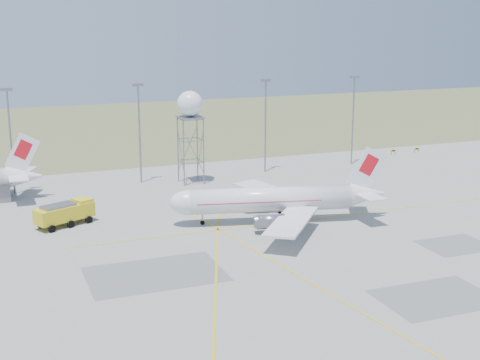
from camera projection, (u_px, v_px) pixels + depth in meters
name	position (u px, v px, depth m)	size (l,w,h in m)	color
ground	(343.00, 294.00, 82.46)	(400.00, 400.00, 0.00)	#A3A39D
grass_strip	(119.00, 127.00, 209.23)	(400.00, 120.00, 0.03)	#526236
mast_a	(10.00, 132.00, 127.03)	(2.20, 0.50, 20.50)	slate
mast_b	(139.00, 125.00, 135.86)	(2.20, 0.50, 20.50)	slate
mast_c	(265.00, 118.00, 145.74)	(2.20, 0.50, 20.50)	slate
mast_d	(353.00, 113.00, 153.50)	(2.20, 0.50, 20.50)	slate
taxi_sign_near	(393.00, 151.00, 167.07)	(1.60, 0.17, 1.20)	black
taxi_sign_far	(417.00, 149.00, 169.54)	(1.60, 0.17, 1.20)	black
airliner_main	(274.00, 200.00, 110.97)	(36.32, 34.66, 12.45)	white
radar_tower	(190.00, 132.00, 136.03)	(5.26, 5.26, 19.03)	slate
fire_truck	(66.00, 214.00, 109.61)	(10.24, 7.10, 3.91)	yellow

